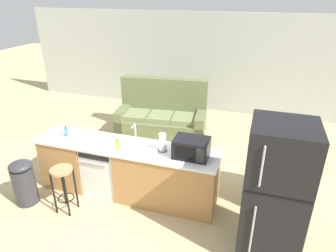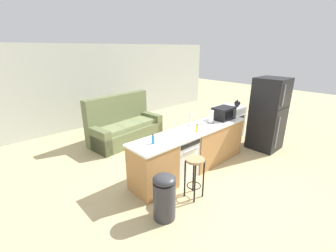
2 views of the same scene
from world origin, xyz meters
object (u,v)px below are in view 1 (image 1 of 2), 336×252
object	(u,v)px
stove_range	(270,176)
kettle	(288,151)
paper_towel_roll	(162,143)
trash_bin	(24,182)
soap_bottle	(117,145)
microwave	(191,148)
bar_stool	(63,181)
dish_soap_bottle	(66,132)
refrigerator	(274,194)
couch	(162,117)
dishwasher	(105,167)

from	to	relation	value
stove_range	kettle	bearing A→B (deg)	-36.68
paper_towel_roll	trash_bin	distance (m)	2.26
soap_bottle	microwave	bearing A→B (deg)	7.16
stove_range	bar_stool	world-z (taller)	stove_range
microwave	paper_towel_roll	bearing A→B (deg)	177.12
dish_soap_bottle	kettle	world-z (taller)	kettle
refrigerator	paper_towel_roll	distance (m)	1.70
refrigerator	couch	size ratio (longest dim) A/B	0.86
couch	refrigerator	bearing A→B (deg)	-50.37
couch	soap_bottle	bearing A→B (deg)	-86.59
soap_bottle	trash_bin	world-z (taller)	soap_bottle
refrigerator	dish_soap_bottle	distance (m)	3.31
dishwasher	refrigerator	distance (m)	2.70
paper_towel_roll	couch	world-z (taller)	couch
stove_range	paper_towel_roll	world-z (taller)	paper_towel_roll
refrigerator	microwave	distance (m)	1.28
microwave	kettle	distance (m)	1.39
bar_stool	couch	world-z (taller)	couch
stove_range	microwave	world-z (taller)	microwave
dishwasher	paper_towel_roll	bearing A→B (deg)	1.21
kettle	couch	xyz separation A→B (m)	(-2.58, 1.94, -0.59)
bar_stool	paper_towel_roll	bearing A→B (deg)	27.62
microwave	soap_bottle	distance (m)	1.12
dish_soap_bottle	kettle	bearing A→B (deg)	7.05
microwave	couch	size ratio (longest dim) A/B	0.24
microwave	bar_stool	xyz separation A→B (m)	(-1.76, -0.67, -0.50)
couch	stove_range	bearing A→B (deg)	-36.93
microwave	paper_towel_roll	distance (m)	0.45
stove_range	dish_soap_bottle	xyz separation A→B (m)	(-3.26, -0.55, 0.52)
stove_range	microwave	xyz separation A→B (m)	(-1.15, -0.55, 0.59)
bar_stool	couch	distance (m)	3.07
stove_range	bar_stool	size ratio (longest dim) A/B	1.22
dish_soap_bottle	bar_stool	size ratio (longest dim) A/B	0.24
soap_bottle	couch	distance (m)	2.57
dishwasher	couch	distance (m)	2.37
dish_soap_bottle	trash_bin	world-z (taller)	dish_soap_bottle
dishwasher	kettle	world-z (taller)	kettle
microwave	dish_soap_bottle	size ratio (longest dim) A/B	2.84
stove_range	couch	distance (m)	3.02
soap_bottle	kettle	xyz separation A→B (m)	(2.43, 0.56, 0.01)
microwave	soap_bottle	size ratio (longest dim) A/B	2.84
stove_range	couch	world-z (taller)	couch
soap_bottle	couch	size ratio (longest dim) A/B	0.08
soap_bottle	couch	xyz separation A→B (m)	(-0.15, 2.50, -0.58)
dishwasher	kettle	size ratio (longest dim) A/B	4.10
dishwasher	bar_stool	distance (m)	0.75
refrigerator	trash_bin	size ratio (longest dim) A/B	2.44
bar_stool	couch	size ratio (longest dim) A/B	0.35
paper_towel_roll	trash_bin	world-z (taller)	paper_towel_roll
stove_range	couch	size ratio (longest dim) A/B	0.43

